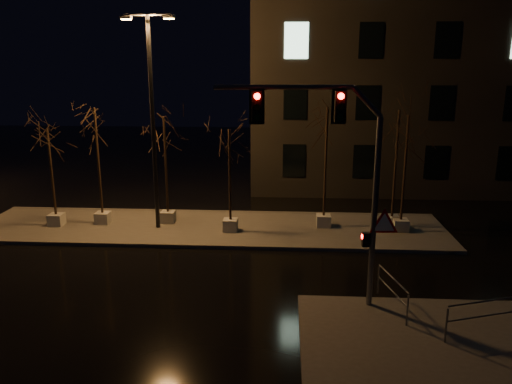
{
  "coord_description": "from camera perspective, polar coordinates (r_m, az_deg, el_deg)",
  "views": [
    {
      "loc": [
        3.52,
        -16.21,
        7.6
      ],
      "look_at": [
        2.4,
        2.35,
        2.8
      ],
      "focal_mm": 35.0,
      "sensor_mm": 36.0,
      "label": 1
    }
  ],
  "objects": [
    {
      "name": "ground",
      "position": [
        18.25,
        -8.11,
        -10.29
      ],
      "size": [
        90.0,
        90.0,
        0.0
      ],
      "primitive_type": "plane",
      "color": "black",
      "rests_on": "ground"
    },
    {
      "name": "median",
      "position": [
        23.72,
        -5.26,
        -4.09
      ],
      "size": [
        22.0,
        5.0,
        0.15
      ],
      "primitive_type": "cube",
      "color": "#4A4842",
      "rests_on": "ground"
    },
    {
      "name": "sidewalk_corner",
      "position": [
        15.3,
        18.79,
        -15.83
      ],
      "size": [
        7.0,
        5.0,
        0.15
      ],
      "primitive_type": "cube",
      "color": "#4A4842",
      "rests_on": "ground"
    },
    {
      "name": "building",
      "position": [
        35.78,
        21.1,
        13.38
      ],
      "size": [
        25.0,
        12.0,
        15.0
      ],
      "primitive_type": "cube",
      "color": "black",
      "rests_on": "ground"
    },
    {
      "name": "tree_0",
      "position": [
        24.78,
        -22.55,
        4.37
      ],
      "size": [
        1.8,
        1.8,
        4.71
      ],
      "color": "#B0AFA5",
      "rests_on": "median"
    },
    {
      "name": "tree_1",
      "position": [
        24.2,
        -17.8,
        6.27
      ],
      "size": [
        1.8,
        1.8,
        5.65
      ],
      "color": "#B0AFA5",
      "rests_on": "median"
    },
    {
      "name": "tree_2",
      "position": [
        23.65,
        -10.4,
        5.75
      ],
      "size": [
        1.8,
        1.8,
        5.22
      ],
      "color": "#B0AFA5",
      "rests_on": "median"
    },
    {
      "name": "tree_3",
      "position": [
        22.11,
        -3.05,
        4.51
      ],
      "size": [
        1.8,
        1.8,
        4.79
      ],
      "color": "#B0AFA5",
      "rests_on": "median"
    },
    {
      "name": "tree_4",
      "position": [
        22.82,
        8.07,
        6.51
      ],
      "size": [
        1.8,
        1.8,
        5.72
      ],
      "color": "#B0AFA5",
      "rests_on": "median"
    },
    {
      "name": "tree_5",
      "position": [
        23.36,
        15.86,
        6.07
      ],
      "size": [
        1.8,
        1.8,
        5.61
      ],
      "color": "#B0AFA5",
      "rests_on": "median"
    },
    {
      "name": "tree_6",
      "position": [
        22.97,
        16.86,
        5.51
      ],
      "size": [
        1.8,
        1.8,
        5.42
      ],
      "color": "#B0AFA5",
      "rests_on": "median"
    },
    {
      "name": "traffic_signal_mast",
      "position": [
        15.0,
        9.58,
        2.97
      ],
      "size": [
        5.62,
        0.55,
        6.87
      ],
      "rotation": [
        0.0,
        0.0,
        0.08
      ],
      "color": "#525559",
      "rests_on": "sidewalk_corner"
    },
    {
      "name": "streetlight_main",
      "position": [
        22.82,
        -11.79,
        9.23
      ],
      "size": [
        2.38,
        0.49,
        9.5
      ],
      "rotation": [
        0.0,
        0.0,
        -0.1
      ],
      "color": "black",
      "rests_on": "median"
    },
    {
      "name": "guard_rail_a",
      "position": [
        15.66,
        24.8,
        -12.41
      ],
      "size": [
        2.43,
        0.86,
        1.11
      ],
      "rotation": [
        0.0,
        0.0,
        0.33
      ],
      "color": "#525559",
      "rests_on": "sidewalk_corner"
    },
    {
      "name": "guard_rail_b",
      "position": [
        16.33,
        15.32,
        -10.6
      ],
      "size": [
        0.52,
        2.14,
        1.04
      ],
      "rotation": [
        0.0,
        0.0,
        1.79
      ],
      "color": "#525559",
      "rests_on": "sidewalk_corner"
    }
  ]
}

